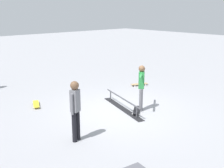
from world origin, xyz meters
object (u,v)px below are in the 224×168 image
object	(u,v)px
skater_main	(141,85)
loose_skateboard_yellow	(36,104)
grind_rail	(122,104)
loose_skateboard_natural	(139,84)
bystander_grey_shirt	(75,108)
skateboard_main	(136,110)

from	to	relation	value
skater_main	loose_skateboard_yellow	world-z (taller)	skater_main
grind_rail	loose_skateboard_natural	bearing A→B (deg)	-42.30
skater_main	loose_skateboard_yellow	distance (m)	3.89
skater_main	loose_skateboard_yellow	xyz separation A→B (m)	(2.86, 2.50, -0.85)
loose_skateboard_natural	bystander_grey_shirt	bearing A→B (deg)	-131.30
skater_main	skateboard_main	bearing A→B (deg)	147.02
skateboard_main	skater_main	bearing A→B (deg)	145.79
grind_rail	loose_skateboard_natural	size ratio (longest dim) A/B	3.13
skateboard_main	loose_skateboard_natural	distance (m)	3.40
grind_rail	skateboard_main	bearing A→B (deg)	-151.75
skateboard_main	bystander_grey_shirt	size ratio (longest dim) A/B	0.45
skateboard_main	loose_skateboard_natural	xyz separation A→B (m)	(2.22, -2.58, 0.00)
loose_skateboard_yellow	loose_skateboard_natural	bearing A→B (deg)	-73.29
skater_main	skateboard_main	xyz separation A→B (m)	(-0.02, 0.24, -0.85)
skateboard_main	loose_skateboard_yellow	size ratio (longest dim) A/B	0.92
grind_rail	bystander_grey_shirt	bearing A→B (deg)	125.43
skater_main	loose_skateboard_natural	xyz separation A→B (m)	(2.20, -2.34, -0.85)
grind_rail	skateboard_main	world-z (taller)	grind_rail
skater_main	loose_skateboard_yellow	size ratio (longest dim) A/B	1.97
skater_main	loose_skateboard_natural	size ratio (longest dim) A/B	1.96
loose_skateboard_yellow	bystander_grey_shirt	bearing A→B (deg)	-163.84
skateboard_main	bystander_grey_shirt	bearing A→B (deg)	-31.84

